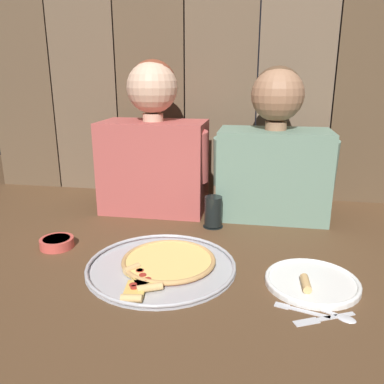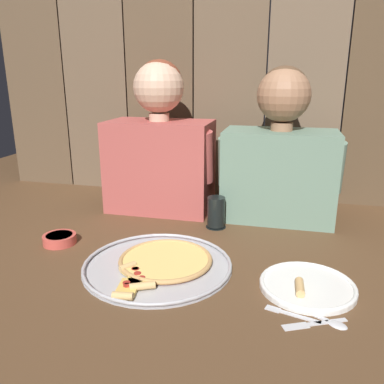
{
  "view_description": "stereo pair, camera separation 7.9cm",
  "coord_description": "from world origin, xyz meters",
  "px_view_note": "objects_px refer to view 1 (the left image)",
  "views": [
    {
      "loc": [
        0.18,
        -1.07,
        0.54
      ],
      "look_at": [
        -0.03,
        0.1,
        0.18
      ],
      "focal_mm": 36.56,
      "sensor_mm": 36.0,
      "label": 1
    },
    {
      "loc": [
        0.26,
        -1.06,
        0.54
      ],
      "look_at": [
        -0.03,
        0.1,
        0.18
      ],
      "focal_mm": 36.56,
      "sensor_mm": 36.0,
      "label": 2
    }
  ],
  "objects_px": {
    "dipping_bowl": "(56,243)",
    "diner_left": "(154,146)",
    "dinner_plate": "(312,282)",
    "drinking_glass": "(213,212)",
    "diner_right": "(274,153)",
    "pizza_tray": "(163,264)"
  },
  "relations": [
    {
      "from": "dipping_bowl",
      "to": "diner_left",
      "type": "distance_m",
      "value": 0.54
    },
    {
      "from": "dinner_plate",
      "to": "diner_left",
      "type": "height_order",
      "value": "diner_left"
    },
    {
      "from": "drinking_glass",
      "to": "dipping_bowl",
      "type": "bearing_deg",
      "value": -150.69
    },
    {
      "from": "dipping_bowl",
      "to": "diner_right",
      "type": "bearing_deg",
      "value": 31.56
    },
    {
      "from": "pizza_tray",
      "to": "diner_left",
      "type": "distance_m",
      "value": 0.58
    },
    {
      "from": "dipping_bowl",
      "to": "pizza_tray",
      "type": "bearing_deg",
      "value": -11.16
    },
    {
      "from": "pizza_tray",
      "to": "diner_right",
      "type": "xyz_separation_m",
      "value": [
        0.32,
        0.5,
        0.25
      ]
    },
    {
      "from": "pizza_tray",
      "to": "dinner_plate",
      "type": "bearing_deg",
      "value": -3.68
    },
    {
      "from": "dinner_plate",
      "to": "diner_right",
      "type": "bearing_deg",
      "value": 100.75
    },
    {
      "from": "dinner_plate",
      "to": "diner_left",
      "type": "distance_m",
      "value": 0.82
    },
    {
      "from": "dinner_plate",
      "to": "diner_left",
      "type": "bearing_deg",
      "value": 137.47
    },
    {
      "from": "pizza_tray",
      "to": "dipping_bowl",
      "type": "bearing_deg",
      "value": 168.84
    },
    {
      "from": "dinner_plate",
      "to": "drinking_glass",
      "type": "bearing_deg",
      "value": 130.09
    },
    {
      "from": "dipping_bowl",
      "to": "diner_left",
      "type": "height_order",
      "value": "diner_left"
    },
    {
      "from": "drinking_glass",
      "to": "diner_right",
      "type": "relative_size",
      "value": 0.2
    },
    {
      "from": "diner_left",
      "to": "pizza_tray",
      "type": "bearing_deg",
      "value": -72.57
    },
    {
      "from": "pizza_tray",
      "to": "drinking_glass",
      "type": "relative_size",
      "value": 3.76
    },
    {
      "from": "diner_right",
      "to": "diner_left",
      "type": "bearing_deg",
      "value": -180.0
    },
    {
      "from": "pizza_tray",
      "to": "diner_right",
      "type": "height_order",
      "value": "diner_right"
    },
    {
      "from": "drinking_glass",
      "to": "dipping_bowl",
      "type": "xyz_separation_m",
      "value": [
        -0.48,
        -0.27,
        -0.04
      ]
    },
    {
      "from": "drinking_glass",
      "to": "diner_left",
      "type": "relative_size",
      "value": 0.19
    },
    {
      "from": "drinking_glass",
      "to": "diner_right",
      "type": "bearing_deg",
      "value": 36.29
    }
  ]
}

